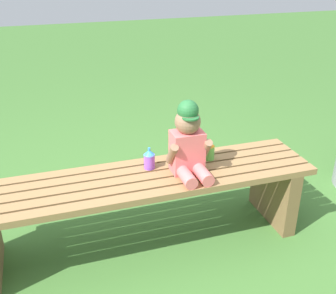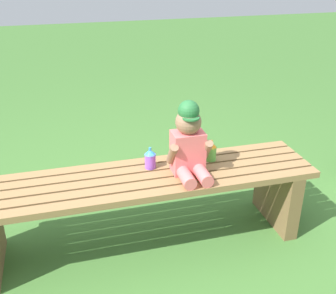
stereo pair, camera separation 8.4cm
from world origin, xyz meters
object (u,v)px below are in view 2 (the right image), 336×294
child_figure (189,143)px  sippy_cup_right (211,151)px  park_bench (144,197)px  sippy_cup_left (150,158)px

child_figure → sippy_cup_right: (0.17, 0.11, -0.12)m
child_figure → sippy_cup_right: 0.23m
child_figure → sippy_cup_right: bearing=32.1°
park_bench → sippy_cup_left: bearing=55.7°
sippy_cup_left → child_figure: bearing=-29.6°
park_bench → sippy_cup_right: sippy_cup_right is taller
park_bench → sippy_cup_left: size_ratio=15.11×
child_figure → sippy_cup_left: (-0.19, 0.11, -0.12)m
sippy_cup_left → sippy_cup_right: 0.35m
sippy_cup_right → child_figure: bearing=-147.9°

